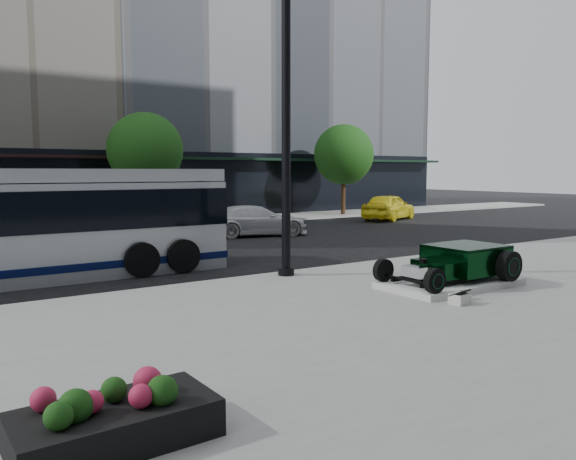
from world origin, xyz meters
TOP-DOWN VIEW (x-y plane):
  - ground at (0.00, 0.00)m, footprint 120.00×120.00m
  - sidewalk_far at (0.00, 14.00)m, footprint 70.00×4.00m
  - street_trees at (1.15, 13.07)m, footprint 29.80×3.80m
  - display_plinth at (1.54, -5.95)m, footprint 3.40×1.80m
  - hot_rod at (1.88, -5.95)m, footprint 3.22×2.00m
  - info_plaque at (0.26, -7.26)m, footprint 0.43×0.34m
  - lamppost at (-0.90, -2.54)m, footprint 0.43×0.43m
  - flower_planter at (-7.49, -9.23)m, footprint 2.01×1.04m
  - white_sedan at (3.65, 6.61)m, footprint 4.97×2.98m
  - yellow_taxi at (14.31, 9.19)m, footprint 4.88×3.43m

SIDE VIEW (x-z plane):
  - ground at x=0.00m, z-range 0.00..0.00m
  - sidewalk_far at x=0.00m, z-range 0.00..0.12m
  - display_plinth at x=1.54m, z-range 0.12..0.27m
  - info_plaque at x=0.26m, z-range 0.09..0.40m
  - flower_planter at x=-7.49m, z-range 0.03..0.68m
  - white_sedan at x=3.65m, z-range 0.00..1.35m
  - hot_rod at x=1.88m, z-range 0.29..1.10m
  - yellow_taxi at x=14.31m, z-range 0.00..1.54m
  - lamppost at x=-0.90m, z-range -0.17..7.59m
  - street_trees at x=1.15m, z-range 0.92..6.62m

